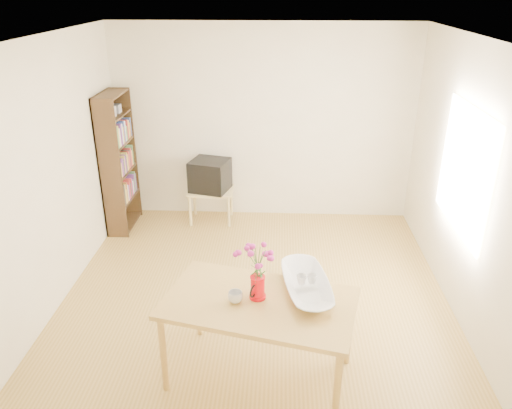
# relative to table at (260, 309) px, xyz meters

# --- Properties ---
(room) EXTENTS (4.50, 4.50, 4.50)m
(room) POSITION_rel_table_xyz_m (-0.06, 0.99, 0.63)
(room) COLOR olive
(room) RESTS_ON ground
(table) EXTENTS (1.64, 1.17, 0.75)m
(table) POSITION_rel_table_xyz_m (0.00, 0.00, 0.00)
(table) COLOR #B3883D
(table) RESTS_ON ground
(tv_stand) EXTENTS (0.60, 0.45, 0.46)m
(tv_stand) POSITION_rel_table_xyz_m (-0.79, 2.96, -0.29)
(tv_stand) COLOR tan
(tv_stand) RESTS_ON ground
(bookshelf) EXTENTS (0.28, 0.70, 1.80)m
(bookshelf) POSITION_rel_table_xyz_m (-1.94, 2.74, 0.17)
(bookshelf) COLOR black
(bookshelf) RESTS_ON ground
(pitcher) EXTENTS (0.13, 0.20, 0.20)m
(pitcher) POSITION_rel_table_xyz_m (-0.02, 0.04, 0.17)
(pitcher) COLOR red
(pitcher) RESTS_ON table
(flowers) EXTENTS (0.22, 0.22, 0.31)m
(flowers) POSITION_rel_table_xyz_m (-0.02, 0.04, 0.42)
(flowers) COLOR #DE34A9
(flowers) RESTS_ON pitcher
(mug) EXTENTS (0.13, 0.13, 0.09)m
(mug) POSITION_rel_table_xyz_m (-0.19, -0.03, 0.12)
(mug) COLOR white
(mug) RESTS_ON table
(bowl) EXTENTS (0.61, 0.61, 0.50)m
(bowl) POSITION_rel_table_xyz_m (0.37, 0.18, 0.33)
(bowl) COLOR white
(bowl) RESTS_ON table
(teacup_a) EXTENTS (0.09, 0.09, 0.07)m
(teacup_a) POSITION_rel_table_xyz_m (0.33, 0.18, 0.28)
(teacup_a) COLOR white
(teacup_a) RESTS_ON bowl
(teacup_b) EXTENTS (0.09, 0.09, 0.06)m
(teacup_b) POSITION_rel_table_xyz_m (0.42, 0.20, 0.28)
(teacup_b) COLOR white
(teacup_b) RESTS_ON bowl
(television) EXTENTS (0.57, 0.55, 0.41)m
(television) POSITION_rel_table_xyz_m (-0.79, 2.97, -0.00)
(television) COLOR black
(television) RESTS_ON tv_stand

